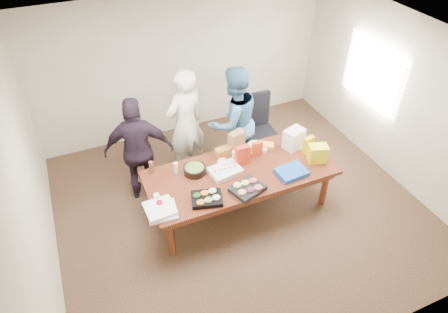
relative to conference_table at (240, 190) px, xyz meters
name	(u,v)px	position (x,y,z in m)	size (l,w,h in m)	color
floor	(239,207)	(0.00, 0.00, -0.39)	(5.50, 5.00, 0.02)	#47301E
ceiling	(245,45)	(0.00, 0.00, 2.33)	(5.50, 5.00, 0.02)	white
wall_back	(183,65)	(0.00, 2.50, 0.98)	(5.50, 0.04, 2.70)	beige
wall_front	(355,283)	(0.00, -2.50, 0.98)	(5.50, 0.04, 2.70)	beige
wall_left	(30,193)	(-2.75, 0.00, 0.98)	(0.04, 5.00, 2.70)	beige
wall_right	(397,98)	(2.75, 0.00, 0.98)	(0.04, 5.00, 2.70)	beige
window_panel	(373,74)	(2.72, 0.60, 1.12)	(0.03, 1.40, 1.10)	white
window_blinds	(371,75)	(2.68, 0.60, 1.12)	(0.04, 1.36, 1.00)	beige
conference_table	(240,190)	(0.00, 0.00, 0.00)	(2.80, 1.20, 0.75)	#4C1C0F
office_chair	(261,132)	(0.86, 0.97, 0.22)	(0.60, 0.60, 1.19)	black
person_center	(186,125)	(-0.44, 1.16, 0.60)	(0.71, 0.47, 1.95)	silver
person_right	(233,122)	(0.32, 0.95, 0.59)	(0.93, 0.73, 1.92)	teal
person_left	(139,150)	(-1.28, 0.90, 0.52)	(1.05, 0.44, 1.79)	black
veggie_tray	(207,199)	(-0.68, -0.37, 0.41)	(0.41, 0.32, 0.06)	black
fruit_tray	(248,189)	(-0.08, -0.41, 0.41)	(0.44, 0.35, 0.07)	black
sheet_cake	(225,171)	(-0.22, 0.05, 0.41)	(0.45, 0.34, 0.08)	silver
salad_bowl	(195,170)	(-0.63, 0.24, 0.43)	(0.33, 0.33, 0.11)	black
chip_bag_blue	(292,172)	(0.67, -0.35, 0.41)	(0.43, 0.33, 0.07)	#154CAE
chip_bag_red	(242,155)	(0.10, 0.15, 0.53)	(0.22, 0.09, 0.32)	red
chip_bag_yellow	(308,145)	(1.16, 0.01, 0.51)	(0.18, 0.07, 0.28)	#E5BA02
chip_bag_orange	(257,149)	(0.40, 0.25, 0.50)	(0.16, 0.07, 0.25)	#C6421B
mayo_jar	(235,155)	(0.06, 0.32, 0.44)	(0.08, 0.08, 0.13)	white
mustard_bottle	(253,151)	(0.34, 0.29, 0.45)	(0.06, 0.06, 0.16)	gold
dressing_bottle	(151,167)	(-1.21, 0.49, 0.48)	(0.07, 0.07, 0.20)	brown
ranch_bottle	(176,168)	(-0.88, 0.34, 0.47)	(0.06, 0.06, 0.19)	beige
banana_bunch	(266,146)	(0.61, 0.35, 0.42)	(0.25, 0.14, 0.08)	gold
bread_loaf	(225,151)	(-0.04, 0.47, 0.44)	(0.30, 0.13, 0.12)	#A46C27
kraft_bag	(236,141)	(0.17, 0.51, 0.54)	(0.25, 0.14, 0.33)	olive
red_cup	(160,205)	(-1.30, -0.25, 0.43)	(0.08, 0.08, 0.11)	#BD001C
clear_cup_a	(157,199)	(-1.30, -0.12, 0.43)	(0.08, 0.08, 0.11)	silver
clear_cup_b	(157,197)	(-1.30, -0.09, 0.43)	(0.08, 0.08, 0.11)	silver
pizza_box_lower	(162,211)	(-1.30, -0.34, 0.40)	(0.38, 0.38, 0.04)	white
pizza_box_upper	(160,209)	(-1.32, -0.33, 0.44)	(0.38, 0.38, 0.04)	white
plate_a	(295,145)	(1.09, 0.24, 0.38)	(0.28, 0.28, 0.02)	white
plate_b	(255,144)	(0.49, 0.50, 0.38)	(0.22, 0.22, 0.01)	white
dip_bowl_a	(262,149)	(0.53, 0.31, 0.41)	(0.15, 0.15, 0.06)	white
dip_bowl_b	(223,163)	(-0.18, 0.25, 0.41)	(0.16, 0.16, 0.07)	beige
grocery_bag_white	(294,139)	(1.02, 0.21, 0.54)	(0.31, 0.22, 0.33)	white
grocery_bag_yellow	(318,153)	(1.18, -0.23, 0.51)	(0.28, 0.19, 0.28)	yellow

